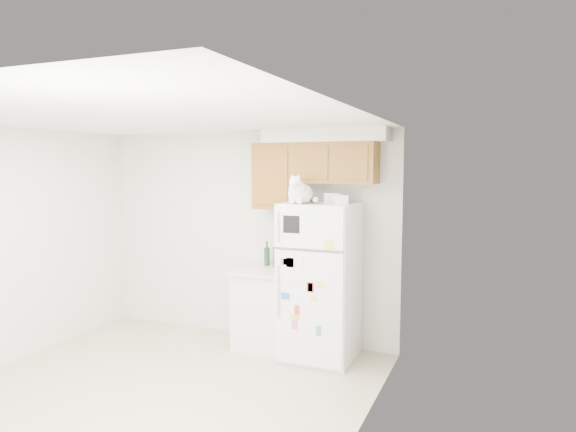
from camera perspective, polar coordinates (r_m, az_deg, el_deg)
The scene contains 9 objects.
ground_plane at distance 5.04m, azimuth -15.68°, elevation -19.23°, with size 3.80×4.00×0.01m, color tan.
room_shell at distance 4.72m, azimuth -13.21°, elevation 0.35°, with size 3.84×4.04×2.52m.
refrigerator at distance 5.61m, azimuth 3.55°, elevation -7.21°, with size 0.76×0.78×1.70m.
base_counter at distance 6.02m, azimuth -2.56°, elevation -10.12°, with size 0.64×0.64×0.92m.
cat at distance 5.33m, azimuth 1.30°, elevation 2.65°, with size 0.31×0.45×0.32m.
storage_box_back at distance 5.57m, azimuth 4.92°, elevation 2.05°, with size 0.18×0.13×0.10m, color white.
storage_box_front at distance 5.34m, azimuth 5.85°, elevation 1.83°, with size 0.15×0.11×0.09m, color white.
bottle_green at distance 6.06m, azimuth -2.37°, elevation -4.17°, with size 0.07×0.07×0.29m, color #19381E, non-canonical shape.
bottle_amber at distance 5.93m, azimuth -1.30°, elevation -4.16°, with size 0.08×0.08×0.34m, color #593814, non-canonical shape.
Camera 1 is at (2.87, -3.56, 2.09)m, focal length 32.00 mm.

